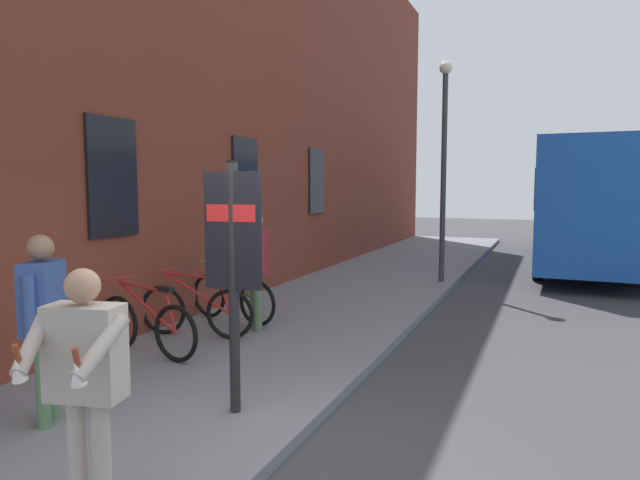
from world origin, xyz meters
TOP-DOWN VIEW (x-y plane):
  - ground at (6.00, -1.00)m, footprint 60.00×60.00m
  - sidewalk_pavement at (8.00, 1.75)m, footprint 24.00×3.50m
  - station_facade at (8.99, 3.80)m, footprint 22.00×0.65m
  - bicycle_nearest_sign at (1.71, 2.74)m, footprint 0.48×1.76m
  - bicycle_leaning_wall at (2.71, 2.68)m, footprint 0.48×1.76m
  - bicycle_beside_lamp at (3.70, 2.68)m, footprint 0.55×1.74m
  - transit_info_sign at (0.61, 0.76)m, footprint 0.14×0.56m
  - city_bus at (13.89, -3.00)m, footprint 10.56×2.84m
  - pedestrian_by_facade at (3.42, 2.10)m, footprint 0.53×0.54m
  - pedestrian_near_bus at (-0.28, 2.21)m, footprint 0.60×0.45m
  - tourist_with_hotdogs at (-1.29, 0.70)m, footprint 0.64×0.64m
  - street_lamp at (8.78, 0.30)m, footprint 0.28×0.28m

SIDE VIEW (x-z plane):
  - ground at x=6.00m, z-range 0.00..0.00m
  - sidewalk_pavement at x=8.00m, z-range 0.00..0.12m
  - bicycle_leaning_wall at x=2.71m, z-range 0.02..1.00m
  - bicycle_nearest_sign at x=1.71m, z-range 0.02..1.00m
  - bicycle_beside_lamp at x=3.70m, z-range 0.02..1.00m
  - tourist_with_hotdogs at x=-1.29m, z-range 0.32..1.97m
  - pedestrian_near_bus at x=-0.28m, z-range 0.31..2.05m
  - pedestrian_by_facade at x=3.42m, z-range 0.32..2.08m
  - transit_info_sign at x=0.61m, z-range 0.52..2.92m
  - city_bus at x=13.89m, z-range 0.24..3.59m
  - street_lamp at x=8.78m, z-range 0.59..5.47m
  - station_facade at x=8.99m, z-range 0.00..9.42m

